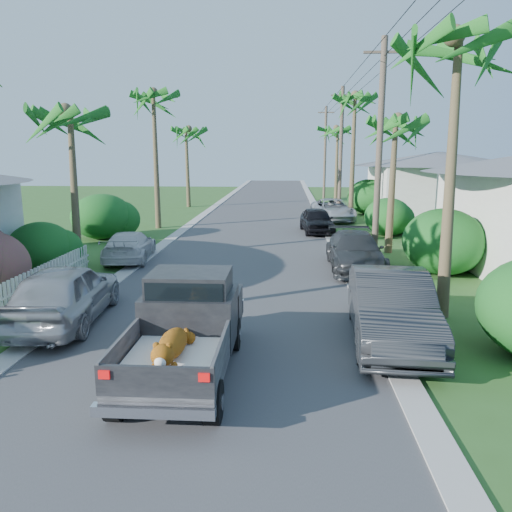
# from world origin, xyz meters

# --- Properties ---
(ground) EXTENTS (120.00, 120.00, 0.00)m
(ground) POSITION_xyz_m (0.00, 0.00, 0.00)
(ground) COLOR #2E5720
(ground) RESTS_ON ground
(road) EXTENTS (8.00, 100.00, 0.02)m
(road) POSITION_xyz_m (0.00, 25.00, 0.01)
(road) COLOR #38383A
(road) RESTS_ON ground
(curb_left) EXTENTS (0.60, 100.00, 0.06)m
(curb_left) POSITION_xyz_m (-4.30, 25.00, 0.03)
(curb_left) COLOR #A5A39E
(curb_left) RESTS_ON ground
(curb_right) EXTENTS (0.60, 100.00, 0.06)m
(curb_right) POSITION_xyz_m (4.30, 25.00, 0.03)
(curb_right) COLOR #A5A39E
(curb_right) RESTS_ON ground
(pickup_truck) EXTENTS (1.98, 5.12, 2.06)m
(pickup_truck) POSITION_xyz_m (-0.18, 2.01, 1.01)
(pickup_truck) COLOR black
(pickup_truck) RESTS_ON ground
(parked_car_rn) EXTENTS (2.13, 5.25, 1.70)m
(parked_car_rn) POSITION_xyz_m (4.43, 3.77, 0.85)
(parked_car_rn) COLOR #28292C
(parked_car_rn) RESTS_ON ground
(parked_car_rm) EXTENTS (2.03, 4.99, 1.45)m
(parked_car_rm) POSITION_xyz_m (4.58, 11.45, 0.72)
(parked_car_rm) COLOR #2A2D2F
(parked_car_rm) RESTS_ON ground
(parked_car_rf) EXTENTS (2.05, 4.30, 1.42)m
(parked_car_rf) POSITION_xyz_m (3.61, 20.74, 0.71)
(parked_car_rf) COLOR black
(parked_car_rf) RESTS_ON ground
(parked_car_rd) EXTENTS (2.96, 5.42, 1.44)m
(parked_car_rd) POSITION_xyz_m (5.00, 26.16, 0.72)
(parked_car_rd) COLOR #AEB0B5
(parked_car_rd) RESTS_ON ground
(parked_car_ln) EXTENTS (2.33, 5.00, 1.66)m
(parked_car_ln) POSITION_xyz_m (-4.06, 4.61, 0.83)
(parked_car_ln) COLOR #9FA0A5
(parked_car_ln) RESTS_ON ground
(parked_car_lf) EXTENTS (2.24, 4.49, 1.25)m
(parked_car_lf) POSITION_xyz_m (-4.82, 12.58, 0.63)
(parked_car_lf) COLOR silver
(parked_car_lf) RESTS_ON ground
(palm_l_b) EXTENTS (4.40, 4.40, 7.40)m
(palm_l_b) POSITION_xyz_m (-6.80, 12.00, 6.15)
(palm_l_b) COLOR brown
(palm_l_b) RESTS_ON ground
(palm_l_c) EXTENTS (4.40, 4.40, 9.20)m
(palm_l_c) POSITION_xyz_m (-6.00, 22.00, 7.91)
(palm_l_c) COLOR brown
(palm_l_c) RESTS_ON ground
(palm_l_d) EXTENTS (4.40, 4.40, 7.70)m
(palm_l_d) POSITION_xyz_m (-6.50, 34.00, 6.44)
(palm_l_d) COLOR brown
(palm_l_d) RESTS_ON ground
(palm_r_a) EXTENTS (4.40, 4.40, 8.70)m
(palm_r_a) POSITION_xyz_m (6.30, 6.00, 7.42)
(palm_r_a) COLOR brown
(palm_r_a) RESTS_ON ground
(palm_r_b) EXTENTS (4.40, 4.40, 7.20)m
(palm_r_b) POSITION_xyz_m (6.60, 15.00, 5.95)
(palm_r_b) COLOR brown
(palm_r_b) RESTS_ON ground
(palm_r_c) EXTENTS (4.40, 4.40, 9.40)m
(palm_r_c) POSITION_xyz_m (6.20, 26.00, 8.11)
(palm_r_c) COLOR brown
(palm_r_c) RESTS_ON ground
(palm_r_d) EXTENTS (4.40, 4.40, 8.00)m
(palm_r_d) POSITION_xyz_m (6.50, 40.00, 6.74)
(palm_r_d) COLOR brown
(palm_r_d) RESTS_ON ground
(shrub_l_c) EXTENTS (2.40, 2.64, 2.00)m
(shrub_l_c) POSITION_xyz_m (-7.40, 10.00, 1.00)
(shrub_l_c) COLOR #154B17
(shrub_l_c) RESTS_ON ground
(shrub_l_d) EXTENTS (3.20, 3.52, 2.40)m
(shrub_l_d) POSITION_xyz_m (-8.00, 18.00, 1.20)
(shrub_l_d) COLOR #154B17
(shrub_l_d) RESTS_ON ground
(shrub_r_b) EXTENTS (3.00, 3.30, 2.50)m
(shrub_r_b) POSITION_xyz_m (7.80, 11.00, 1.25)
(shrub_r_b) COLOR #154B17
(shrub_r_b) RESTS_ON ground
(shrub_r_c) EXTENTS (2.60, 2.86, 2.10)m
(shrub_r_c) POSITION_xyz_m (7.50, 20.00, 1.05)
(shrub_r_c) COLOR #154B17
(shrub_r_c) RESTS_ON ground
(shrub_r_d) EXTENTS (3.20, 3.52, 2.60)m
(shrub_r_d) POSITION_xyz_m (8.00, 30.00, 1.30)
(shrub_r_d) COLOR #154B17
(shrub_r_d) RESTS_ON ground
(picket_fence) EXTENTS (0.10, 11.00, 1.00)m
(picket_fence) POSITION_xyz_m (-6.00, 5.50, 0.50)
(picket_fence) COLOR white
(picket_fence) RESTS_ON ground
(house_right_far) EXTENTS (9.00, 8.00, 4.60)m
(house_right_far) POSITION_xyz_m (13.00, 30.00, 2.12)
(house_right_far) COLOR silver
(house_right_far) RESTS_ON ground
(utility_pole_b) EXTENTS (1.60, 0.26, 9.00)m
(utility_pole_b) POSITION_xyz_m (5.60, 13.00, 4.60)
(utility_pole_b) COLOR brown
(utility_pole_b) RESTS_ON ground
(utility_pole_c) EXTENTS (1.60, 0.26, 9.00)m
(utility_pole_c) POSITION_xyz_m (5.60, 28.00, 4.60)
(utility_pole_c) COLOR brown
(utility_pole_c) RESTS_ON ground
(utility_pole_d) EXTENTS (1.60, 0.26, 9.00)m
(utility_pole_d) POSITION_xyz_m (5.60, 43.00, 4.60)
(utility_pole_d) COLOR brown
(utility_pole_d) RESTS_ON ground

